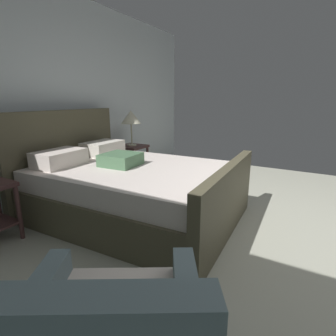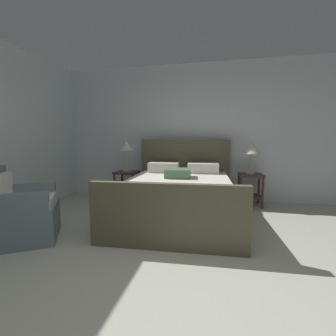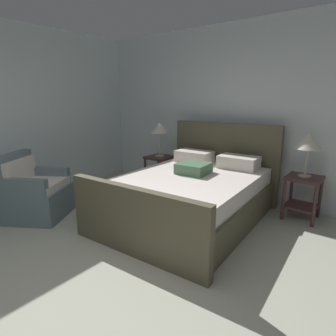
# 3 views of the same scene
# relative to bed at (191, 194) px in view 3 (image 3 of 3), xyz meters

# --- Properties ---
(ground_plane) EXTENTS (5.93, 6.69, 0.02)m
(ground_plane) POSITION_rel_bed_xyz_m (0.29, -2.09, -0.36)
(ground_plane) COLOR #A8A896
(wall_back) EXTENTS (6.05, 0.12, 2.77)m
(wall_back) POSITION_rel_bed_xyz_m (0.29, 1.31, 1.03)
(wall_back) COLOR silver
(wall_back) RESTS_ON ground
(bed) EXTENTS (1.89, 2.41, 1.24)m
(bed) POSITION_rel_bed_xyz_m (0.00, 0.00, 0.00)
(bed) COLOR brown
(bed) RESTS_ON ground
(nightstand_right) EXTENTS (0.44, 0.44, 0.60)m
(nightstand_right) POSITION_rel_bed_xyz_m (1.21, 0.91, 0.05)
(nightstand_right) COLOR #472B2A
(nightstand_right) RESTS_ON ground
(table_lamp_right) EXTENTS (0.33, 0.33, 0.59)m
(table_lamp_right) POSITION_rel_bed_xyz_m (1.21, 0.91, 0.72)
(table_lamp_right) COLOR #B7B293
(table_lamp_right) RESTS_ON nightstand_right
(nightstand_left) EXTENTS (0.44, 0.44, 0.60)m
(nightstand_left) POSITION_rel_bed_xyz_m (-1.20, 0.79, 0.05)
(nightstand_left) COLOR #472B2A
(nightstand_left) RESTS_ON ground
(table_lamp_left) EXTENTS (0.31, 0.31, 0.59)m
(table_lamp_left) POSITION_rel_bed_xyz_m (-1.20, 0.79, 0.74)
(table_lamp_left) COLOR #B7B293
(table_lamp_left) RESTS_ON nightstand_left
(armchair) EXTENTS (1.00, 1.00, 0.90)m
(armchair) POSITION_rel_bed_xyz_m (-1.75, -1.29, -0.00)
(armchair) COLOR slate
(armchair) RESTS_ON ground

